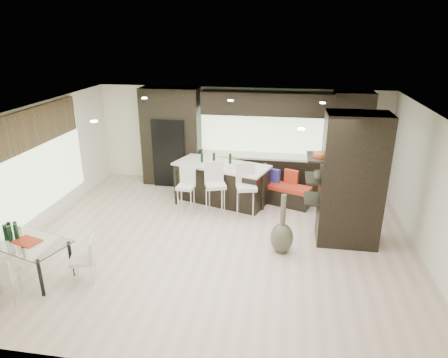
% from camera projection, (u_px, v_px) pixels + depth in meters
% --- Properties ---
extents(ground, '(8.00, 8.00, 0.00)m').
position_uv_depth(ground, '(219.00, 240.00, 8.40)').
color(ground, beige).
rests_on(ground, ground).
extents(back_wall, '(8.00, 0.02, 2.70)m').
position_uv_depth(back_wall, '(241.00, 136.00, 11.16)').
color(back_wall, white).
rests_on(back_wall, ground).
extents(left_wall, '(0.02, 7.00, 2.70)m').
position_uv_depth(left_wall, '(35.00, 169.00, 8.52)').
color(left_wall, white).
rests_on(left_wall, ground).
extents(right_wall, '(0.02, 7.00, 2.70)m').
position_uv_depth(right_wall, '(433.00, 192.00, 7.32)').
color(right_wall, white).
rests_on(right_wall, ground).
extents(ceiling, '(8.00, 7.00, 0.02)m').
position_uv_depth(ceiling, '(219.00, 113.00, 7.45)').
color(ceiling, white).
rests_on(ceiling, ground).
extents(window_left, '(0.04, 3.20, 1.90)m').
position_uv_depth(window_left, '(42.00, 167.00, 8.70)').
color(window_left, '#B2D199').
rests_on(window_left, left_wall).
extents(window_back, '(3.40, 0.04, 1.20)m').
position_uv_depth(window_back, '(262.00, 131.00, 10.96)').
color(window_back, '#B2D199').
rests_on(window_back, back_wall).
extents(stone_accent, '(0.08, 3.00, 0.80)m').
position_uv_depth(stone_accent, '(37.00, 126.00, 8.38)').
color(stone_accent, brown).
rests_on(stone_accent, left_wall).
extents(ceiling_spots, '(4.00, 3.00, 0.02)m').
position_uv_depth(ceiling_spots, '(221.00, 111.00, 7.69)').
color(ceiling_spots, white).
rests_on(ceiling_spots, ceiling).
extents(back_cabinetry, '(6.80, 0.68, 2.70)m').
position_uv_depth(back_cabinetry, '(257.00, 140.00, 10.78)').
color(back_cabinetry, black).
rests_on(back_cabinetry, ground).
extents(refrigerator, '(0.90, 0.68, 1.90)m').
position_uv_depth(refrigerator, '(172.00, 151.00, 11.23)').
color(refrigerator, black).
rests_on(refrigerator, ground).
extents(partition_column, '(1.20, 0.80, 2.70)m').
position_uv_depth(partition_column, '(352.00, 180.00, 7.90)').
color(partition_column, black).
rests_on(partition_column, ground).
extents(kitchen_island, '(2.57, 1.70, 0.99)m').
position_uv_depth(kitchen_island, '(221.00, 183.00, 10.17)').
color(kitchen_island, black).
rests_on(kitchen_island, ground).
extents(stool_left, '(0.42, 0.42, 0.88)m').
position_uv_depth(stool_left, '(186.00, 195.00, 9.56)').
color(stool_left, beige).
rests_on(stool_left, ground).
extents(stool_mid, '(0.58, 0.58, 1.03)m').
position_uv_depth(stool_mid, '(216.00, 194.00, 9.40)').
color(stool_mid, beige).
rests_on(stool_mid, ground).
extents(stool_right, '(0.55, 0.55, 1.02)m').
position_uv_depth(stool_right, '(246.00, 196.00, 9.29)').
color(stool_right, beige).
rests_on(stool_right, ground).
extents(bench, '(1.40, 0.94, 0.50)m').
position_uv_depth(bench, '(284.00, 194.00, 10.07)').
color(bench, black).
rests_on(bench, ground).
extents(floor_vase, '(0.56, 0.56, 1.23)m').
position_uv_depth(floor_vase, '(282.00, 224.00, 7.74)').
color(floor_vase, '#404531').
rests_on(floor_vase, ground).
extents(dining_table, '(1.60, 1.19, 0.69)m').
position_uv_depth(dining_table, '(31.00, 259.00, 7.06)').
color(dining_table, white).
rests_on(dining_table, ground).
extents(chair_near, '(0.52, 0.52, 0.78)m').
position_uv_depth(chair_near, '(4.00, 280.00, 6.40)').
color(chair_near, beige).
rests_on(chair_near, ground).
extents(chair_end, '(0.52, 0.52, 0.76)m').
position_uv_depth(chair_end, '(83.00, 262.00, 6.90)').
color(chair_end, beige).
rests_on(chair_end, ground).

